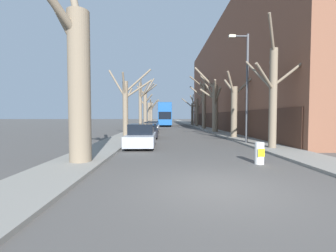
{
  "coord_description": "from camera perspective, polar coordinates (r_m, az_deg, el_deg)",
  "views": [
    {
      "loc": [
        -1.54,
        -6.05,
        1.97
      ],
      "look_at": [
        -0.59,
        34.38,
        0.2
      ],
      "focal_mm": 24.0,
      "sensor_mm": 36.0,
      "label": 1
    }
  ],
  "objects": [
    {
      "name": "ground_plane",
      "position": [
        6.55,
        12.78,
        -15.1
      ],
      "size": [
        300.0,
        300.0,
        0.0
      ],
      "primitive_type": "plane",
      "color": "#4C4947"
    },
    {
      "name": "sidewalk_left",
      "position": [
        56.2,
        -5.01,
        0.55
      ],
      "size": [
        2.25,
        120.0,
        0.12
      ],
      "primitive_type": "cube",
      "color": "gray",
      "rests_on": "ground"
    },
    {
      "name": "sidewalk_right",
      "position": [
        56.48,
        5.43,
        0.56
      ],
      "size": [
        2.25,
        120.0,
        0.12
      ],
      "primitive_type": "cube",
      "color": "gray",
      "rests_on": "ground"
    },
    {
      "name": "building_facade_right",
      "position": [
        36.5,
        19.57,
        11.3
      ],
      "size": [
        10.08,
        43.84,
        15.31
      ],
      "color": "brown",
      "rests_on": "ground"
    },
    {
      "name": "street_tree_left_0",
      "position": [
        9.94,
        -22.09,
        11.22
      ],
      "size": [
        1.95,
        3.96,
        7.68
      ],
      "color": "#7A6B56",
      "rests_on": "ground"
    },
    {
      "name": "street_tree_left_1",
      "position": [
        20.9,
        -10.51,
        5.6
      ],
      "size": [
        4.16,
        3.41,
        6.42
      ],
      "color": "#7A6B56",
      "rests_on": "ground"
    },
    {
      "name": "street_tree_left_2",
      "position": [
        31.52,
        -6.83,
        5.65
      ],
      "size": [
        2.59,
        2.27,
        7.0
      ],
      "color": "#7A6B56",
      "rests_on": "ground"
    },
    {
      "name": "street_tree_left_3",
      "position": [
        42.37,
        -5.8,
        4.98
      ],
      "size": [
        3.36,
        2.65,
        9.25
      ],
      "color": "#7A6B56",
      "rests_on": "ground"
    },
    {
      "name": "street_tree_left_4",
      "position": [
        53.03,
        -4.75,
        3.55
      ],
      "size": [
        2.6,
        4.47,
        5.76
      ],
      "color": "#7A6B56",
      "rests_on": "ground"
    },
    {
      "name": "street_tree_left_5",
      "position": [
        63.9,
        -4.29,
        3.26
      ],
      "size": [
        2.82,
        3.05,
        6.75
      ],
      "color": "#7A6B56",
      "rests_on": "ground"
    },
    {
      "name": "street_tree_right_0",
      "position": [
        14.65,
        25.05,
        7.72
      ],
      "size": [
        3.68,
        3.77,
        7.46
      ],
      "color": "#7A6B56",
      "rests_on": "ground"
    },
    {
      "name": "street_tree_right_1",
      "position": [
        20.94,
        16.53,
        4.41
      ],
      "size": [
        3.14,
        2.44,
        5.97
      ],
      "color": "#7A6B56",
      "rests_on": "ground"
    },
    {
      "name": "street_tree_right_2",
      "position": [
        27.39,
        11.59,
        5.5
      ],
      "size": [
        2.9,
        3.98,
        7.98
      ],
      "color": "#7A6B56",
      "rests_on": "ground"
    },
    {
      "name": "street_tree_right_3",
      "position": [
        34.81,
        9.04,
        5.93
      ],
      "size": [
        4.14,
        3.53,
        8.17
      ],
      "color": "#7A6B56",
      "rests_on": "ground"
    },
    {
      "name": "street_tree_right_4",
      "position": [
        42.41,
        7.31,
        3.65
      ],
      "size": [
        2.49,
        1.66,
        5.85
      ],
      "color": "#7A6B56",
      "rests_on": "ground"
    },
    {
      "name": "street_tree_right_5",
      "position": [
        48.54,
        6.2,
        3.53
      ],
      "size": [
        4.49,
        3.77,
        6.87
      ],
      "color": "#7A6B56",
      "rests_on": "ground"
    },
    {
      "name": "double_decker_bus",
      "position": [
        46.31,
        -0.86,
        3.24
      ],
      "size": [
        2.57,
        11.78,
        4.53
      ],
      "color": "#19519E",
      "rests_on": "ground"
    },
    {
      "name": "parked_car_0",
      "position": [
        14.54,
        -6.78,
        -2.58
      ],
      "size": [
        1.74,
        4.16,
        1.47
      ],
      "color": "#9EA3AD",
      "rests_on": "ground"
    },
    {
      "name": "parked_car_1",
      "position": [
        20.64,
        -5.17,
        -1.25
      ],
      "size": [
        1.87,
        3.92,
        1.3
      ],
      "color": "black",
      "rests_on": "ground"
    },
    {
      "name": "parked_car_2",
      "position": [
        26.94,
        -4.28,
        -0.37
      ],
      "size": [
        1.73,
        4.48,
        1.3
      ],
      "color": "silver",
      "rests_on": "ground"
    },
    {
      "name": "parked_car_3",
      "position": [
        32.77,
        -3.76,
        0.14
      ],
      "size": [
        1.7,
        4.48,
        1.3
      ],
      "color": "#9EA3AD",
      "rests_on": "ground"
    },
    {
      "name": "lamp_post",
      "position": [
        16.77,
        19.14,
        10.25
      ],
      "size": [
        1.4,
        0.2,
        7.63
      ],
      "color": "#4C4F54",
      "rests_on": "ground"
    },
    {
      "name": "traffic_bollard",
      "position": [
        10.05,
        22.19,
        -6.39
      ],
      "size": [
        0.37,
        0.38,
        0.9
      ],
      "color": "white",
      "rests_on": "ground"
    }
  ]
}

